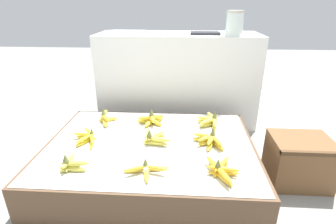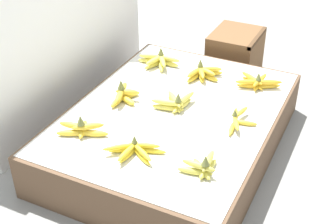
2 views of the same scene
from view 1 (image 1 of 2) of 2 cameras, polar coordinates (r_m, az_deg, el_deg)
The scene contains 16 objects.
ground_plane at distance 1.78m, azimuth -3.71°, elevation -13.19°, with size 10.00×10.00×0.00m, color gray.
display_platform at distance 1.71m, azimuth -3.81°, elevation -10.06°, with size 1.29×0.97×0.23m.
back_vendor_table at distance 2.41m, azimuth 2.11°, elevation 7.28°, with size 1.39×0.48×0.80m.
wooden_crate at distance 1.82m, azimuth 26.58°, elevation -9.42°, with size 0.35×0.29×0.29m.
banana_bunch_front_left at distance 1.49m, azimuth -20.36°, elevation -10.54°, with size 0.16×0.16×0.10m.
banana_bunch_front_midleft at distance 1.37m, azimuth -4.77°, elevation -12.36°, with size 0.24×0.15×0.08m.
banana_bunch_front_midright at distance 1.39m, azimuth 11.31°, elevation -12.17°, with size 0.17×0.24×0.10m.
banana_bunch_middle_left at distance 1.74m, azimuth -17.03°, elevation -5.25°, with size 0.18×0.25×0.08m.
banana_bunch_middle_midleft at distance 1.64m, azimuth -3.28°, elevation -5.64°, with size 0.19×0.17×0.10m.
banana_bunch_middle_midright at distance 1.63m, azimuth 9.01°, elevation -6.11°, with size 0.20×0.17×0.10m.
banana_bunch_back_left at distance 1.97m, azimuth -13.53°, elevation -1.17°, with size 0.16×0.23×0.11m.
banana_bunch_back_midleft at distance 1.88m, azimuth -3.62°, elevation -1.62°, with size 0.20×0.17×0.11m.
banana_bunch_back_midright at distance 1.89m, azimuth 9.23°, elevation -1.90°, with size 0.16×0.26×0.11m.
glass_jar at distance 2.20m, azimuth 14.32°, elevation 18.22°, with size 0.14×0.14×0.19m.
foam_tray_white at distance 2.37m, azimuth -8.80°, elevation 16.82°, with size 0.30×0.19×0.02m.
foam_tray_dark at distance 2.28m, azimuth 8.08°, elevation 16.64°, with size 0.24×0.16×0.02m.
Camera 1 is at (0.20, -1.42, 1.05)m, focal length 28.00 mm.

